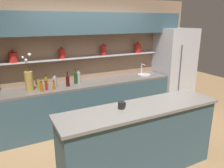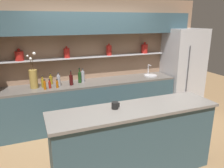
{
  "view_description": "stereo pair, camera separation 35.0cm",
  "coord_description": "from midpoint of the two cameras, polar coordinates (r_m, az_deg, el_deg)",
  "views": [
    {
      "loc": [
        -1.6,
        -2.81,
        2.15
      ],
      "look_at": [
        0.02,
        0.35,
        1.11
      ],
      "focal_mm": 35.0,
      "sensor_mm": 36.0,
      "label": 1
    },
    {
      "loc": [
        -1.29,
        -2.95,
        2.15
      ],
      "look_at": [
        0.02,
        0.35,
        1.11
      ],
      "focal_mm": 35.0,
      "sensor_mm": 36.0,
      "label": 2
    }
  ],
  "objects": [
    {
      "name": "bottle_spirit_1",
      "position": [
        4.31,
        -11.55,
        0.92
      ],
      "size": [
        0.07,
        0.07,
        0.26
      ],
      "color": "gray",
      "rests_on": "back_counter_unit"
    },
    {
      "name": "sink_fixture",
      "position": [
        5.11,
        11.91,
        2.34
      ],
      "size": [
        0.29,
        0.29,
        0.25
      ],
      "color": "#B7B7BC",
      "rests_on": "back_counter_unit"
    },
    {
      "name": "ground_plane",
      "position": [
        3.87,
        4.45,
        -17.44
      ],
      "size": [
        12.0,
        12.0,
        0.0
      ],
      "primitive_type": "plane",
      "color": "olive"
    },
    {
      "name": "bottle_sauce_5",
      "position": [
        4.19,
        -13.69,
        -0.15
      ],
      "size": [
        0.05,
        0.05,
        0.17
      ],
      "color": "maroon",
      "rests_on": "back_counter_unit"
    },
    {
      "name": "bottle_spirit_0",
      "position": [
        4.5,
        -5.44,
        1.97
      ],
      "size": [
        0.07,
        0.07,
        0.28
      ],
      "color": "gray",
      "rests_on": "back_counter_unit"
    },
    {
      "name": "back_wall_unit",
      "position": [
        4.68,
        -3.43,
        8.95
      ],
      "size": [
        5.2,
        0.44,
        2.6
      ],
      "color": "#937056",
      "rests_on": "ground_plane"
    },
    {
      "name": "coffee_mug",
      "position": [
        2.89,
        4.27,
        -5.66
      ],
      "size": [
        0.11,
        0.09,
        0.09
      ],
      "color": "black",
      "rests_on": "island_counter"
    },
    {
      "name": "bottle_wine_2",
      "position": [
        4.31,
        -8.36,
        1.06
      ],
      "size": [
        0.07,
        0.07,
        0.29
      ],
      "color": "#380C0C",
      "rests_on": "back_counter_unit"
    },
    {
      "name": "bottle_oil_3",
      "position": [
        4.45,
        -13.54,
        0.99
      ],
      "size": [
        0.07,
        0.07,
        0.22
      ],
      "color": "olive",
      "rests_on": "back_counter_unit"
    },
    {
      "name": "bottle_sauce_4",
      "position": [
        4.19,
        -11.83,
        -0.05
      ],
      "size": [
        0.05,
        0.05,
        0.17
      ],
      "color": "#9E4C0A",
      "rests_on": "back_counter_unit"
    },
    {
      "name": "bottle_sauce_8",
      "position": [
        4.14,
        -14.87,
        -0.33
      ],
      "size": [
        0.05,
        0.05,
        0.19
      ],
      "color": "#9E4C0A",
      "rests_on": "back_counter_unit"
    },
    {
      "name": "bottle_wine_6",
      "position": [
        4.45,
        -6.24,
        1.77
      ],
      "size": [
        0.07,
        0.07,
        0.31
      ],
      "color": "#193814",
      "rests_on": "back_counter_unit"
    },
    {
      "name": "flower_vase",
      "position": [
        4.25,
        -17.66,
        1.52
      ],
      "size": [
        0.17,
        0.15,
        0.68
      ],
      "color": "olive",
      "rests_on": "back_counter_unit"
    },
    {
      "name": "refrigerator",
      "position": [
        5.58,
        19.65,
        3.32
      ],
      "size": [
        0.84,
        0.73,
        1.97
      ],
      "color": "#B7B7BC",
      "rests_on": "ground_plane"
    },
    {
      "name": "bottle_oil_7",
      "position": [
        4.27,
        -15.44,
        0.29
      ],
      "size": [
        0.05,
        0.05,
        0.23
      ],
      "color": "olive",
      "rests_on": "back_counter_unit"
    },
    {
      "name": "island_counter",
      "position": [
        3.2,
        9.01,
        -14.65
      ],
      "size": [
        2.33,
        0.61,
        1.02
      ],
      "color": "#334C56",
      "rests_on": "ground_plane"
    },
    {
      "name": "back_counter_unit",
      "position": [
        4.66,
        -2.92,
        -4.95
      ],
      "size": [
        3.62,
        0.62,
        0.92
      ],
      "color": "#334C56",
      "rests_on": "ground_plane"
    }
  ]
}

